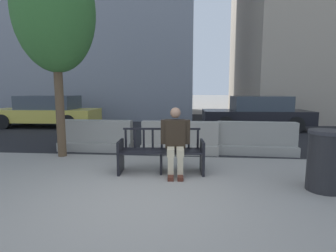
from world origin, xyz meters
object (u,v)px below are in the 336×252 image
at_px(street_bench, 161,153).
at_px(street_tree, 55,11).
at_px(jersey_barrier_left, 97,138).
at_px(trash_bin, 325,160).
at_px(jersey_barrier_right, 256,141).
at_px(seated_person, 175,139).
at_px(car_sedan_mid, 257,113).
at_px(car_taxi_near, 47,111).
at_px(jersey_barrier_centre, 180,140).

relative_size(street_bench, street_tree, 0.34).
xyz_separation_m(jersey_barrier_left, trash_bin, (4.82, -2.56, 0.17)).
relative_size(jersey_barrier_right, street_tree, 0.41).
bearing_deg(street_tree, street_bench, -22.57).
xyz_separation_m(seated_person, car_sedan_mid, (3.06, 6.26, 0.02)).
bearing_deg(car_sedan_mid, street_tree, -139.50).
xyz_separation_m(car_taxi_near, car_sedan_mid, (9.33, 0.00, -0.00)).
bearing_deg(car_taxi_near, jersey_barrier_right, -28.08).
distance_m(jersey_barrier_centre, jersey_barrier_left, 2.32).
bearing_deg(jersey_barrier_right, street_bench, -141.60).
distance_m(jersey_barrier_right, trash_bin, 2.59).
height_order(jersey_barrier_centre, car_taxi_near, car_taxi_near).
distance_m(jersey_barrier_centre, trash_bin, 3.51).
relative_size(seated_person, street_tree, 0.26).
height_order(seated_person, trash_bin, seated_person).
bearing_deg(street_bench, jersey_barrier_centre, 80.46).
xyz_separation_m(jersey_barrier_right, car_taxi_near, (-8.27, 4.41, 0.37)).
height_order(seated_person, street_tree, street_tree).
bearing_deg(car_taxi_near, seated_person, -44.98).
height_order(jersey_barrier_centre, street_tree, street_tree).
bearing_deg(jersey_barrier_left, street_bench, -42.21).
height_order(car_taxi_near, car_sedan_mid, car_taxi_near).
bearing_deg(jersey_barrier_right, jersey_barrier_centre, -177.63).
bearing_deg(street_tree, trash_bin, -18.47).
distance_m(seated_person, car_taxi_near, 8.86).
bearing_deg(car_sedan_mid, trash_bin, -94.53).
bearing_deg(jersey_barrier_left, car_sedan_mid, 39.25).
bearing_deg(trash_bin, street_bench, 165.60).
height_order(street_tree, trash_bin, street_tree).
height_order(jersey_barrier_left, car_taxi_near, car_taxi_near).
relative_size(jersey_barrier_left, car_sedan_mid, 0.46).
height_order(seated_person, jersey_barrier_right, seated_person).
height_order(street_bench, car_sedan_mid, car_sedan_mid).
relative_size(jersey_barrier_right, car_taxi_near, 0.43).
height_order(seated_person, jersey_barrier_centre, seated_person).
relative_size(street_bench, jersey_barrier_left, 0.86).
distance_m(seated_person, jersey_barrier_left, 3.00).
xyz_separation_m(seated_person, trash_bin, (2.51, -0.68, -0.18)).
distance_m(seated_person, street_tree, 4.23).
bearing_deg(street_tree, jersey_barrier_centre, 12.05).
relative_size(jersey_barrier_centre, trash_bin, 1.99).
xyz_separation_m(seated_person, jersey_barrier_left, (-2.31, 1.87, -0.35)).
distance_m(seated_person, jersey_barrier_right, 2.75).
bearing_deg(jersey_barrier_right, car_taxi_near, 151.92).
xyz_separation_m(jersey_barrier_centre, street_tree, (-2.95, -0.63, 3.18)).
distance_m(jersey_barrier_left, street_tree, 3.32).
distance_m(street_bench, car_taxi_near, 8.64).
bearing_deg(trash_bin, seated_person, 164.82).
height_order(street_bench, trash_bin, trash_bin).
relative_size(seated_person, jersey_barrier_centre, 0.65).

